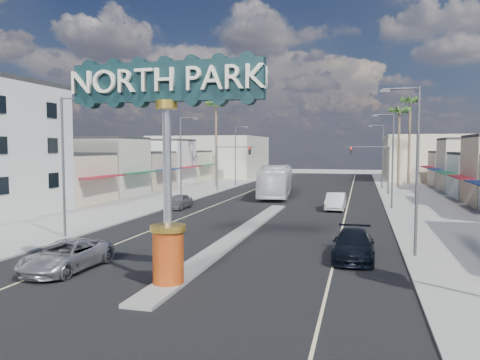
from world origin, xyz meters
The scene contains 25 objects.
ground centered at (0.00, 30.00, 0.00)m, with size 160.00×160.00×0.00m, color gray.
road centered at (0.00, 30.00, 0.01)m, with size 20.00×120.00×0.01m, color black.
median_island centered at (0.00, 14.00, 0.08)m, with size 1.30×30.00×0.16m, color gray.
sidewalk_left centered at (-14.00, 30.00, 0.06)m, with size 8.00×120.00×0.12m, color gray.
sidewalk_right centered at (14.00, 30.00, 0.06)m, with size 8.00×120.00×0.12m, color gray.
storefront_row_left centered at (-24.00, 43.00, 3.00)m, with size 12.00×42.00×6.00m, color beige.
backdrop_far_left centered at (-22.00, 75.00, 4.00)m, with size 20.00×20.00×8.00m, color #B7B29E.
backdrop_far_right centered at (22.00, 75.00, 4.00)m, with size 20.00×20.00×8.00m, color beige.
gateway_sign centered at (0.00, 1.98, 5.93)m, with size 8.20×1.50×9.15m.
traffic_signal_left centered at (-9.18, 43.99, 4.27)m, with size 5.09×0.45×6.00m.
traffic_signal_right centered at (9.18, 43.99, 4.27)m, with size 5.09×0.45×6.00m.
streetlight_l_near centered at (-10.43, 10.00, 5.07)m, with size 2.03×0.22×9.00m.
streetlight_l_mid centered at (-10.43, 30.00, 5.07)m, with size 2.03×0.22×9.00m.
streetlight_l_far centered at (-10.43, 52.00, 5.07)m, with size 2.03×0.22×9.00m.
streetlight_r_near centered at (10.43, 10.00, 5.07)m, with size 2.03×0.22×9.00m.
streetlight_r_mid centered at (10.43, 30.00, 5.07)m, with size 2.03×0.22×9.00m.
streetlight_r_far centered at (10.43, 52.00, 5.07)m, with size 2.03×0.22×9.00m.
palm_left_far centered at (-13.00, 50.00, 11.50)m, with size 2.60×2.60×13.10m.
palm_right_mid centered at (13.00, 56.00, 10.60)m, with size 2.60×2.60×12.10m.
palm_right_far centered at (15.00, 62.00, 12.39)m, with size 2.60×2.60×14.10m.
suv_left centered at (-5.70, 3.15, 0.71)m, with size 2.37×5.14×1.43m, color #B3B3B8.
suv_right centered at (7.44, 8.92, 0.75)m, with size 2.09×5.15×1.50m, color black.
car_parked_left centered at (-9.00, 25.44, 0.70)m, with size 1.65×4.10×1.40m, color slate.
car_parked_right centered at (5.50, 28.40, 0.79)m, with size 1.68×4.82×1.59m, color silver.
city_bus centered at (-2.00, 38.40, 1.85)m, with size 3.10×13.25×3.69m, color silver.
Camera 1 is at (7.77, -15.91, 5.84)m, focal length 35.00 mm.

